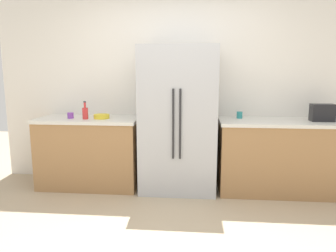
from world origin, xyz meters
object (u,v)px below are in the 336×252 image
Objects in this scene: refrigerator at (178,120)px; bowl_a at (102,116)px; cup_a at (239,115)px; cup_b at (71,115)px; toaster at (322,113)px; bottle_a at (85,113)px.

bowl_a is (-0.98, -0.02, 0.03)m from refrigerator.
refrigerator is 0.79m from cup_a.
cup_a is 2.16m from cup_b.
cup_b is 0.40m from bowl_a.
toaster is 2.89m from bottle_a.
refrigerator is 1.38m from cup_b.
refrigerator is 23.20× the size of cup_b.
bowl_a is (0.40, 0.03, -0.01)m from cup_b.
toaster is at bearing 0.08° from refrigerator.
refrigerator reaches higher than bowl_a.
bottle_a reaches higher than toaster.
cup_a is 0.43× the size of bowl_a.
toaster is 2.71m from bowl_a.
refrigerator reaches higher than cup_b.
cup_b is at bearing -178.01° from refrigerator.
cup_b is (-3.10, -0.05, -0.07)m from toaster.
refrigerator reaches higher than cup_a.
toaster reaches higher than cup_b.
refrigerator is 0.98m from bowl_a.
bottle_a is at bearing -175.65° from refrigerator.
bottle_a reaches higher than cup_a.
toaster is 3.14× the size of cup_a.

